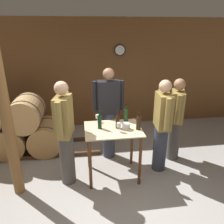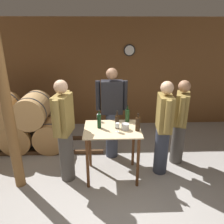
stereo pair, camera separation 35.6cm
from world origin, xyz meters
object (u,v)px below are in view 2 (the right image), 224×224
(wine_bottle_right, at_px, (138,124))
(wine_glass_near_center, at_px, (117,125))
(wine_bottle_left, at_px, (117,121))
(person_visitor_near_door, at_px, (180,121))
(person_host, at_px, (112,112))
(person_visitor_bearded, at_px, (65,130))
(wooden_post, at_px, (7,109))
(wine_glass_near_left, at_px, (99,116))
(ice_bucket, at_px, (125,127))
(person_visitor_with_scarf, at_px, (163,127))
(wine_bottle_center, at_px, (127,115))
(wine_bottle_far_left, at_px, (99,121))

(wine_bottle_right, height_order, wine_glass_near_center, wine_bottle_right)
(wine_bottle_left, distance_m, person_visitor_near_door, 1.25)
(person_host, relative_size, person_visitor_bearded, 1.03)
(wooden_post, height_order, person_visitor_bearded, wooden_post)
(wine_glass_near_left, distance_m, person_visitor_bearded, 0.65)
(wooden_post, xyz_separation_m, wine_bottle_right, (1.94, 0.11, -0.32))
(wine_glass_near_left, height_order, person_host, person_host)
(wooden_post, distance_m, person_host, 1.81)
(wine_bottle_left, bearing_deg, wine_bottle_right, -17.75)
(person_host, height_order, person_visitor_bearded, person_host)
(ice_bucket, height_order, person_visitor_with_scarf, person_visitor_with_scarf)
(wine_bottle_right, bearing_deg, wine_bottle_left, 162.25)
(wine_bottle_left, relative_size, person_visitor_bearded, 0.17)
(wine_glass_near_left, xyz_separation_m, ice_bucket, (0.44, -0.35, -0.05))
(person_host, bearing_deg, wine_bottle_center, -53.98)
(person_visitor_with_scarf, bearing_deg, person_visitor_bearded, -175.29)
(wine_bottle_right, relative_size, person_visitor_bearded, 0.17)
(wine_bottle_far_left, distance_m, person_visitor_bearded, 0.57)
(wooden_post, distance_m, person_visitor_near_door, 2.90)
(wine_bottle_right, bearing_deg, wine_glass_near_left, 147.86)
(wine_bottle_far_left, bearing_deg, wine_bottle_left, -4.48)
(wine_bottle_right, relative_size, person_visitor_near_door, 0.18)
(wine_bottle_right, bearing_deg, person_visitor_near_door, 29.37)
(wine_bottle_far_left, distance_m, person_host, 0.65)
(ice_bucket, height_order, person_visitor_bearded, person_visitor_bearded)
(wine_bottle_center, bearing_deg, wine_glass_near_left, 177.33)
(wine_bottle_left, relative_size, wine_bottle_right, 1.01)
(wine_glass_near_center, xyz_separation_m, person_visitor_near_door, (1.18, 0.51, -0.17))
(wine_bottle_left, bearing_deg, person_host, 96.21)
(wine_bottle_center, distance_m, ice_bucket, 0.34)
(wine_glass_near_center, distance_m, person_visitor_near_door, 1.30)
(wooden_post, xyz_separation_m, person_visitor_with_scarf, (2.40, 0.28, -0.46))
(wine_bottle_left, xyz_separation_m, wine_bottle_center, (0.19, 0.27, -0.00))
(wine_bottle_right, distance_m, wine_glass_near_center, 0.33)
(wine_bottle_far_left, xyz_separation_m, ice_bucket, (0.42, -0.08, -0.07))
(wine_bottle_far_left, bearing_deg, wooden_post, -169.98)
(person_visitor_near_door, bearing_deg, person_host, 168.61)
(wine_bottle_center, relative_size, person_visitor_with_scarf, 0.18)
(wooden_post, relative_size, wine_glass_near_left, 20.26)
(wine_glass_near_center, distance_m, person_visitor_with_scarf, 0.83)
(wine_bottle_far_left, relative_size, wine_bottle_center, 1.02)
(wine_glass_near_left, relative_size, wine_glass_near_center, 0.88)
(person_host, xyz_separation_m, person_visitor_bearded, (-0.78, -0.70, -0.03))
(wine_glass_near_center, bearing_deg, wine_bottle_far_left, 151.19)
(wine_bottle_left, height_order, wine_bottle_center, wine_bottle_center)
(wine_bottle_far_left, height_order, person_visitor_bearded, person_visitor_bearded)
(wooden_post, height_order, person_visitor_with_scarf, wooden_post)
(wine_bottle_far_left, relative_size, wine_bottle_left, 1.03)
(wooden_post, relative_size, person_visitor_near_door, 1.67)
(wine_bottle_far_left, relative_size, wine_bottle_right, 1.04)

